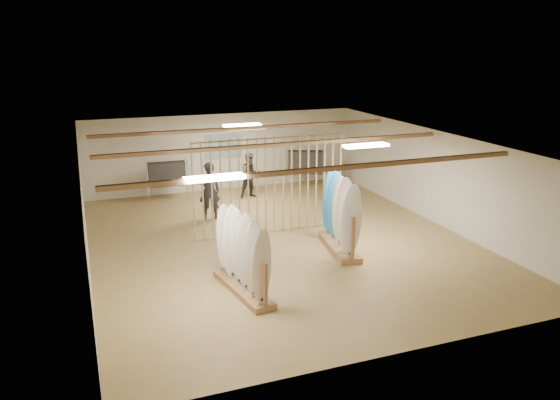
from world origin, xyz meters
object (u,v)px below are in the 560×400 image
object	(u,v)px
rack_left	(243,266)
clothing_rack_b	(305,162)
shopper_b	(251,172)
rack_right	(340,225)
shopper_a	(209,187)
clothing_rack_a	(167,174)

from	to	relation	value
rack_left	clothing_rack_b	xyz separation A→B (m)	(4.78, 7.79, 0.35)
shopper_b	rack_right	bearing A→B (deg)	-86.30
rack_left	shopper_b	world-z (taller)	shopper_b
rack_right	shopper_a	distance (m)	4.62
rack_right	clothing_rack_a	xyz separation A→B (m)	(-3.50, 6.30, 0.23)
rack_right	shopper_a	world-z (taller)	rack_right
rack_left	shopper_b	xyz separation A→B (m)	(2.43, 7.17, 0.29)
clothing_rack_b	shopper_a	xyz separation A→B (m)	(-4.25, -2.45, 0.06)
clothing_rack_b	shopper_b	xyz separation A→B (m)	(-2.34, -0.62, -0.06)
rack_left	clothing_rack_b	distance (m)	9.14
shopper_a	shopper_b	distance (m)	2.64
clothing_rack_a	clothing_rack_b	distance (m)	5.14
rack_left	clothing_rack_b	size ratio (longest dim) A/B	1.54
rack_left	shopper_b	distance (m)	7.58
clothing_rack_b	shopper_b	bearing A→B (deg)	-142.90
rack_right	clothing_rack_a	size ratio (longest dim) A/B	1.55
clothing_rack_a	clothing_rack_b	xyz separation A→B (m)	(5.14, -0.05, 0.03)
rack_left	shopper_a	size ratio (longest dim) A/B	1.12
rack_left	clothing_rack_b	bearing A→B (deg)	49.49
rack_left	rack_right	distance (m)	3.50
rack_right	shopper_b	bearing A→B (deg)	106.10
clothing_rack_b	shopper_b	size ratio (longest dim) A/B	0.82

